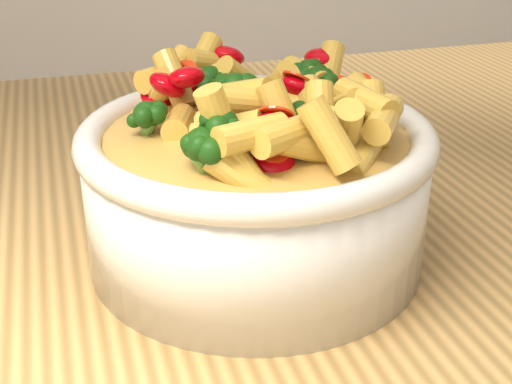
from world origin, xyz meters
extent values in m
cube|color=tan|center=(0.00, 0.00, 0.88)|extent=(1.20, 0.80, 0.04)
cylinder|color=silver|center=(-0.09, -0.08, 0.94)|extent=(0.22, 0.22, 0.09)
ellipsoid|color=silver|center=(-0.09, -0.08, 0.92)|extent=(0.20, 0.20, 0.03)
torus|color=silver|center=(-0.09, -0.08, 0.99)|extent=(0.22, 0.22, 0.02)
ellipsoid|color=gold|center=(-0.09, -0.08, 0.99)|extent=(0.19, 0.19, 0.02)
camera|label=1|loc=(-0.20, -0.48, 1.14)|focal=50.00mm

